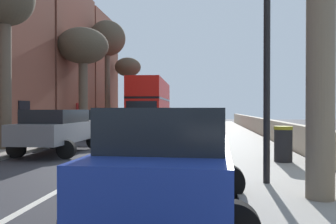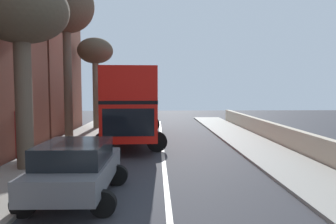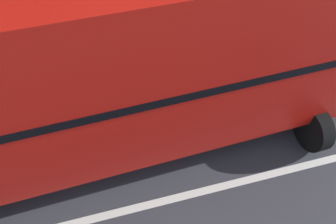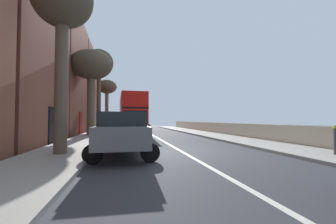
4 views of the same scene
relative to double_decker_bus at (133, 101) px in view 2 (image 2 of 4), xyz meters
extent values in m
cube|color=maroon|center=(-4.77, -4.48, -1.31)|extent=(0.08, 1.10, 2.10)
cube|color=brown|center=(-6.80, 3.52, 2.99)|extent=(4.00, 7.68, 10.68)
cube|color=#194C23|center=(-4.77, 3.52, -1.31)|extent=(0.08, 1.10, 2.10)
cube|color=red|center=(0.00, 0.01, -0.81)|extent=(2.92, 11.30, 1.70)
cube|color=black|center=(0.00, 0.01, 0.12)|extent=(2.94, 11.19, 0.16)
cube|color=red|center=(0.00, 0.01, 0.95)|extent=(2.92, 11.30, 1.50)
cube|color=black|center=(0.21, -5.57, -0.72)|extent=(2.20, 0.14, 1.19)
cylinder|color=black|center=(1.42, -3.75, -1.86)|extent=(1.01, 0.34, 1.00)
cylinder|color=black|center=(-1.14, -3.85, -1.86)|extent=(1.01, 0.34, 1.00)
cylinder|color=black|center=(1.14, 3.87, -1.86)|extent=(1.01, 0.34, 1.00)
cylinder|color=black|center=(-1.42, 3.77, -1.86)|extent=(1.01, 0.34, 1.00)
cube|color=slate|center=(-0.80, -10.26, -1.58)|extent=(1.91, 4.02, 0.60)
cube|color=black|center=(-0.80, -10.46, -1.01)|extent=(1.73, 2.22, 0.55)
cylinder|color=black|center=(-1.72, -9.01, -2.04)|extent=(0.64, 0.23, 0.64)
cylinder|color=black|center=(0.16, -9.04, -2.04)|extent=(0.64, 0.23, 0.64)
cylinder|color=black|center=(-1.76, -11.48, -2.04)|extent=(0.64, 0.23, 0.64)
cylinder|color=black|center=(0.12, -11.51, -2.04)|extent=(0.64, 0.23, 0.64)
cylinder|color=brown|center=(-3.49, -7.15, 0.33)|extent=(0.61, 0.61, 5.12)
ellipsoid|color=#4C4233|center=(-3.49, -7.15, 3.57)|extent=(3.40, 3.40, 2.41)
cylinder|color=brown|center=(-3.56, -1.07, 1.22)|extent=(0.46, 0.46, 6.92)
ellipsoid|color=#4C4233|center=(-3.56, -1.07, 5.29)|extent=(3.07, 3.07, 2.98)
cylinder|color=#7A6B56|center=(-3.20, 5.15, 0.41)|extent=(0.47, 0.47, 5.29)
ellipsoid|color=#4C4233|center=(-3.20, 5.15, 3.59)|extent=(2.67, 2.67, 1.93)
camera|label=1|loc=(4.72, -29.82, -0.66)|focal=37.19mm
camera|label=2|loc=(1.40, -18.84, 0.70)|focal=33.40mm
camera|label=3|loc=(3.99, -0.14, 3.46)|focal=31.93mm
camera|label=4|loc=(-0.75, -25.71, -0.95)|focal=23.07mm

